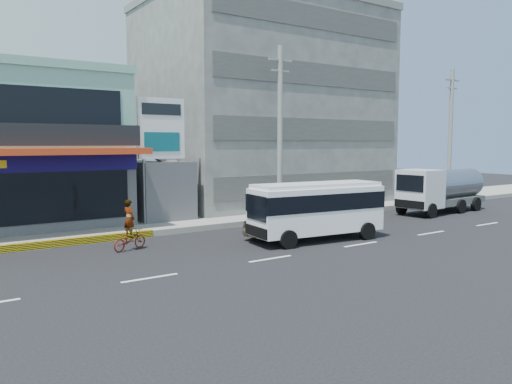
# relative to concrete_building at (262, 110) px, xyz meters

# --- Properties ---
(ground) EXTENTS (120.00, 120.00, 0.00)m
(ground) POSITION_rel_concrete_building_xyz_m (-10.00, -15.00, -7.00)
(ground) COLOR black
(ground) RESTS_ON ground
(sidewalk) EXTENTS (70.00, 5.00, 0.30)m
(sidewalk) POSITION_rel_concrete_building_xyz_m (-5.00, -5.50, -6.85)
(sidewalk) COLOR gray
(sidewalk) RESTS_ON ground
(concrete_building) EXTENTS (16.00, 12.00, 14.00)m
(concrete_building) POSITION_rel_concrete_building_xyz_m (0.00, 0.00, 0.00)
(concrete_building) COLOR gray
(concrete_building) RESTS_ON ground
(gap_structure) EXTENTS (3.00, 6.00, 3.50)m
(gap_structure) POSITION_rel_concrete_building_xyz_m (-10.00, -3.00, -5.25)
(gap_structure) COLOR #49494E
(gap_structure) RESTS_ON ground
(satellite_dish) EXTENTS (1.50, 1.50, 0.15)m
(satellite_dish) POSITION_rel_concrete_building_xyz_m (-10.00, -4.00, -3.42)
(satellite_dish) COLOR slate
(satellite_dish) RESTS_ON gap_structure
(billboard) EXTENTS (2.60, 0.18, 6.90)m
(billboard) POSITION_rel_concrete_building_xyz_m (-10.50, -5.80, -2.07)
(billboard) COLOR gray
(billboard) RESTS_ON ground
(utility_pole_near) EXTENTS (1.60, 0.30, 10.00)m
(utility_pole_near) POSITION_rel_concrete_building_xyz_m (-4.00, -7.60, -1.85)
(utility_pole_near) COLOR #999993
(utility_pole_near) RESTS_ON ground
(utility_pole_far) EXTENTS (1.60, 0.30, 10.00)m
(utility_pole_far) POSITION_rel_concrete_building_xyz_m (12.00, -7.60, -1.85)
(utility_pole_far) COLOR #999993
(utility_pole_far) RESTS_ON ground
(minibus) EXTENTS (6.59, 2.77, 2.68)m
(minibus) POSITION_rel_concrete_building_xyz_m (-6.00, -13.14, -5.40)
(minibus) COLOR white
(minibus) RESTS_ON ground
(sedan) EXTENTS (4.36, 2.74, 1.38)m
(sedan) POSITION_rel_concrete_building_xyz_m (-6.89, -11.41, -6.31)
(sedan) COLOR beige
(sedan) RESTS_ON ground
(tanker_truck) EXTENTS (7.44, 2.81, 2.88)m
(tanker_truck) POSITION_rel_concrete_building_xyz_m (6.82, -10.57, -5.46)
(tanker_truck) COLOR silver
(tanker_truck) RESTS_ON ground
(motorcycle_rider) EXTENTS (1.78, 1.15, 2.16)m
(motorcycle_rider) POSITION_rel_concrete_building_xyz_m (-14.00, -10.33, -6.29)
(motorcycle_rider) COLOR #60190D
(motorcycle_rider) RESTS_ON ground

